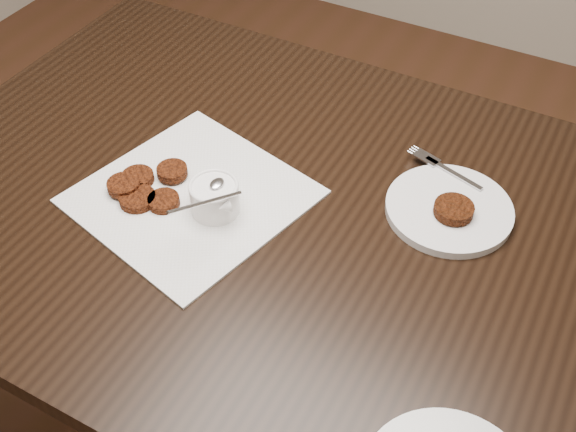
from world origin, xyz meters
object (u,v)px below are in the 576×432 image
object	(u,v)px
napkin	(192,196)
plate_with_patty	(450,206)
table	(304,346)
sauce_ramekin	(213,184)

from	to	relation	value
napkin	plate_with_patty	distance (m)	0.43
table	plate_with_patty	bearing A→B (deg)	31.05
sauce_ramekin	plate_with_patty	size ratio (longest dim) A/B	0.55
table	sauce_ramekin	xyz separation A→B (m)	(-0.14, -0.06, 0.44)
napkin	plate_with_patty	bearing A→B (deg)	23.48
table	napkin	world-z (taller)	napkin
plate_with_patty	table	bearing A→B (deg)	-148.95
napkin	sauce_ramekin	distance (m)	0.08
plate_with_patty	napkin	bearing A→B (deg)	-156.52
table	napkin	distance (m)	0.43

